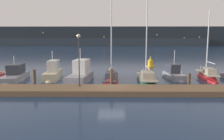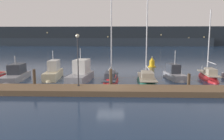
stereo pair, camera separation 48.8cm
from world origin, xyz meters
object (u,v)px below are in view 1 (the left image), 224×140
Objects in this scene: motorboat_berth_7 at (174,76)px; motorboat_berth_4 at (81,77)px; channel_buoy at (150,63)px; motorboat_berth_3 at (53,76)px; sailboat_berth_5 at (111,80)px; sailboat_berth_8 at (207,78)px; dock_lamppost at (79,52)px; sailboat_berth_6 at (146,80)px; motorboat_berth_2 at (15,78)px.

motorboat_berth_4 is at bearing -171.96° from motorboat_berth_7.
channel_buoy is at bearing 52.26° from motorboat_berth_4.
motorboat_berth_3 reaches higher than channel_buoy.
motorboat_berth_3 is 13.96m from motorboat_berth_7.
motorboat_berth_3 is 0.54× the size of sailboat_berth_5.
sailboat_berth_5 is 14.10m from channel_buoy.
channel_buoy is at bearing 94.93° from motorboat_berth_7.
motorboat_berth_7 is (7.22, 1.73, 0.17)m from sailboat_berth_5.
sailboat_berth_8 is 4.92× the size of channel_buoy.
motorboat_berth_3 is 7.85m from dock_lamppost.
sailboat_berth_5 is 7.42m from motorboat_berth_7.
dock_lamppost is (-9.92, -6.09, 3.15)m from motorboat_berth_7.
motorboat_berth_2 is at bearing 177.76° from sailboat_berth_6.
motorboat_berth_7 is 3.88m from sailboat_berth_8.
channel_buoy is (-4.82, 10.82, 0.48)m from sailboat_berth_8.
sailboat_berth_5 is 11.24m from sailboat_berth_8.
sailboat_berth_6 reaches higher than channel_buoy.
motorboat_berth_2 is 0.72× the size of sailboat_berth_8.
sailboat_berth_5 reaches higher than motorboat_berth_4.
channel_buoy is 19.41m from dock_lamppost.
motorboat_berth_2 is 7.41m from motorboat_berth_4.
motorboat_berth_2 is 0.55× the size of sailboat_berth_6.
sailboat_berth_5 reaches higher than dock_lamppost.
sailboat_berth_5 reaches higher than channel_buoy.
motorboat_berth_3 is 1.23× the size of dock_lamppost.
motorboat_berth_3 is 1.19× the size of motorboat_berth_7.
channel_buoy is (13.02, 10.99, 0.26)m from motorboat_berth_3.
motorboat_berth_4 is 0.68× the size of sailboat_berth_8.
motorboat_berth_4 is at bearing 97.52° from dock_lamppost.
sailboat_berth_6 is (3.82, 0.06, 0.02)m from sailboat_berth_5.
motorboat_berth_2 is at bearing -176.91° from sailboat_berth_8.
dock_lamppost is at bearing -121.79° from sailboat_berth_5.
motorboat_berth_7 is 12.05m from dock_lamppost.
motorboat_berth_4 is 0.56× the size of sailboat_berth_5.
motorboat_berth_7 is 10.94m from channel_buoy.
motorboat_berth_4 is at bearing -3.00° from motorboat_berth_2.
dock_lamppost is (8.01, -4.99, 3.15)m from motorboat_berth_2.
dock_lamppost is (-8.98, -16.98, 2.81)m from channel_buoy.
dock_lamppost reaches higher than channel_buoy.
channel_buoy is (-0.94, 10.89, 0.34)m from motorboat_berth_7.
sailboat_berth_6 is at bearing -1.45° from motorboat_berth_4.
motorboat_berth_3 is at bearing 171.54° from sailboat_berth_6.
motorboat_berth_4 is (7.40, -0.39, 0.14)m from motorboat_berth_2.
sailboat_berth_6 is 12.81m from channel_buoy.
sailboat_berth_6 is 6.43× the size of channel_buoy.
channel_buoy is 0.38× the size of dock_lamppost.
motorboat_berth_3 is at bearing -179.61° from motorboat_berth_7.
motorboat_berth_3 is at bearing -139.84° from channel_buoy.
sailboat_berth_6 is 3.78m from motorboat_berth_7.
sailboat_berth_6 is 2.46× the size of dock_lamppost.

